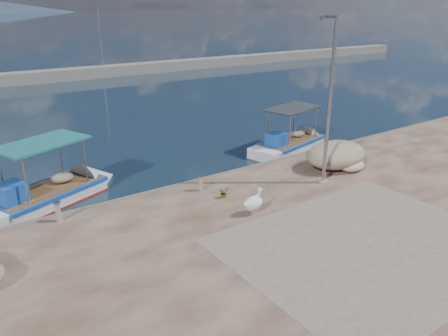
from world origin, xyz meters
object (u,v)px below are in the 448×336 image
Objects in this scene: boat_left at (48,197)px; pelican at (254,203)px; boat_right at (290,146)px; lamp_post at (329,109)px; bollard_near at (201,183)px.

boat_left reaches higher than pelican.
boat_left reaches higher than boat_right.
lamp_post is at bearing -51.81° from boat_left.
boat_right is 6.10× the size of pelican.
boat_left is at bearing 150.22° from lamp_post.
lamp_post reaches higher than bollard_near.
boat_right is at bearing -24.04° from boat_left.
boat_right reaches higher than bollard_near.
boat_left is at bearing 164.90° from boat_right.
bollard_near is (5.35, -3.58, 0.62)m from boat_left.
boat_left is at bearing 131.84° from pelican.
boat_right is at bearing 59.92° from lamp_post.
lamp_post reaches higher than pelican.
bollard_near is at bearing -171.90° from boat_right.
bollard_near is (-0.45, 3.01, -0.12)m from pelican.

